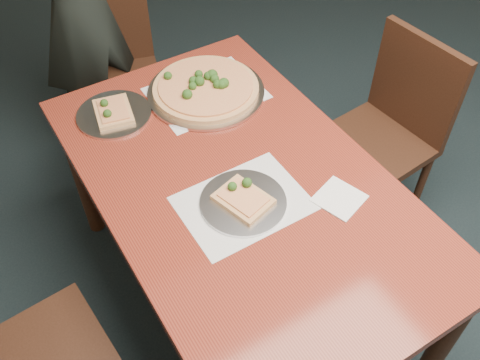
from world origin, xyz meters
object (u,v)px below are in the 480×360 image
chair_far (114,65)px  slice_plate_far (113,113)px  chair_right (389,127)px  slice_plate_near (243,200)px  pizza_pan (206,88)px  diner (81,12)px  dining_table (240,198)px

chair_far → slice_plate_far: size_ratio=3.25×
chair_far → chair_right: (0.84, -1.04, 0.00)m
slice_plate_near → slice_plate_far: 0.65m
pizza_pan → slice_plate_far: 0.37m
diner → pizza_pan: 0.83m
dining_table → slice_plate_near: bearing=-116.0°
slice_plate_far → slice_plate_near: bearing=-73.2°
dining_table → slice_plate_near: (-0.04, -0.09, 0.11)m
chair_right → slice_plate_far: size_ratio=3.25×
slice_plate_near → chair_right: bearing=13.0°
chair_right → diner: diner is taller
slice_plate_far → pizza_pan: bearing=-10.4°
dining_table → diner: (-0.09, 1.27, 0.11)m
diner → slice_plate_far: diner is taller
chair_far → chair_right: size_ratio=1.00×
slice_plate_far → chair_right: bearing=-21.6°
chair_far → diner: 0.29m
dining_table → chair_far: chair_far is taller
pizza_pan → slice_plate_near: 0.58m
dining_table → chair_right: size_ratio=1.65×
diner → dining_table: bearing=75.7°
dining_table → diner: bearing=93.9°
chair_right → pizza_pan: size_ratio=1.99×
pizza_pan → slice_plate_far: (-0.36, 0.07, -0.01)m
chair_far → pizza_pan: bearing=-62.6°
dining_table → chair_right: chair_right is taller
diner → chair_far: bearing=104.6°
dining_table → pizza_pan: (0.13, 0.46, 0.12)m
diner → pizza_pan: diner is taller
dining_table → slice_plate_near: slice_plate_near is taller
chair_right → slice_plate_near: size_ratio=3.25×
dining_table → diner: size_ratio=0.97×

